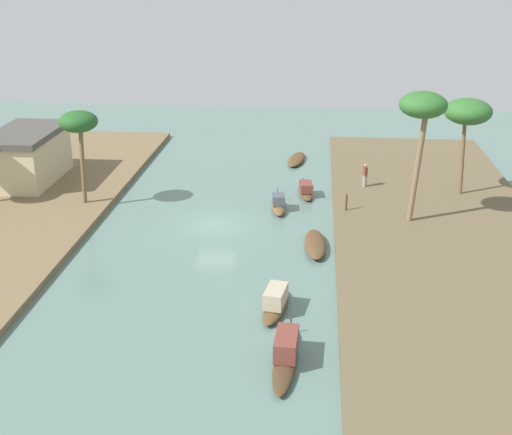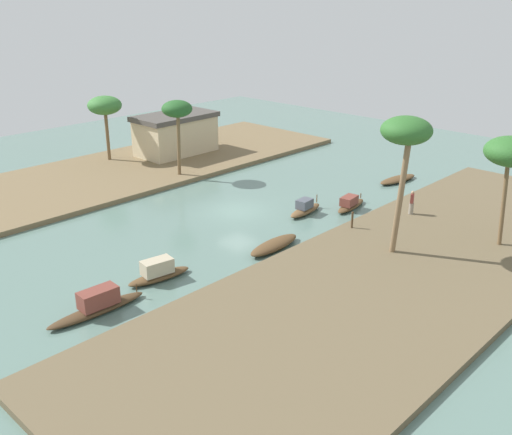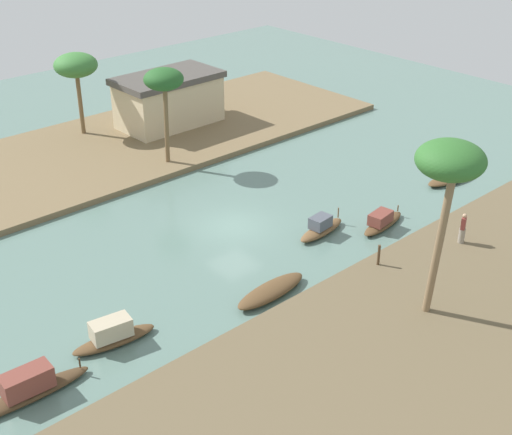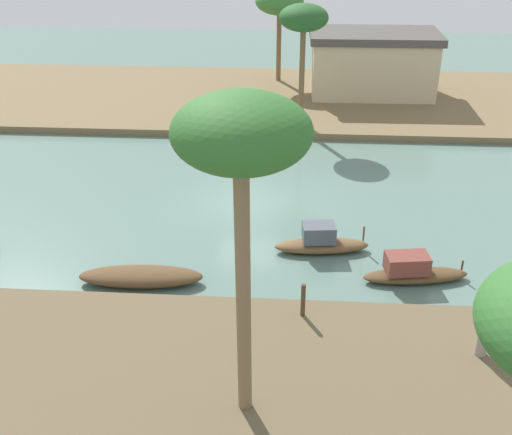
# 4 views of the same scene
# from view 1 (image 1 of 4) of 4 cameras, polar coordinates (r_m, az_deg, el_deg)

# --- Properties ---
(river_water) EXTENTS (70.35, 70.35, 0.00)m
(river_water) POSITION_cam_1_polar(r_m,az_deg,el_deg) (41.88, -3.57, -0.60)
(river_water) COLOR slate
(river_water) RESTS_ON ground
(riverbank_left) EXTENTS (42.39, 12.92, 0.37)m
(riverbank_left) POSITION_cam_1_polar(r_m,az_deg,el_deg) (42.07, 15.61, -1.02)
(riverbank_left) COLOR brown
(riverbank_left) RESTS_ON ground
(riverbank_right) EXTENTS (42.39, 12.92, 0.37)m
(riverbank_right) POSITION_cam_1_polar(r_m,az_deg,el_deg) (46.01, -21.05, 0.27)
(riverbank_right) COLOR brown
(riverbank_right) RESTS_ON ground
(sampan_with_red_awning) EXTENTS (3.80, 1.55, 1.23)m
(sampan_with_red_awning) POSITION_cam_1_polar(r_m,az_deg,el_deg) (31.74, 1.73, -7.31)
(sampan_with_red_awning) COLOR brown
(sampan_with_red_awning) RESTS_ON river_water
(sampan_foreground) EXTENTS (4.25, 1.46, 0.54)m
(sampan_foreground) POSITION_cam_1_polar(r_m,az_deg,el_deg) (38.48, 5.15, -2.30)
(sampan_foreground) COLOR brown
(sampan_foreground) RESTS_ON river_water
(sampan_with_tall_canopy) EXTENTS (4.29, 1.77, 0.41)m
(sampan_with_tall_canopy) POSITION_cam_1_polar(r_m,az_deg,el_deg) (54.77, 3.53, 5.06)
(sampan_with_tall_canopy) COLOR brown
(sampan_with_tall_canopy) RESTS_ON river_water
(sampan_near_left_bank) EXTENTS (3.70, 1.43, 1.02)m
(sampan_near_left_bank) POSITION_cam_1_polar(r_m,az_deg,el_deg) (46.94, 4.32, 2.38)
(sampan_near_left_bank) COLOR brown
(sampan_near_left_bank) RESTS_ON river_water
(sampan_downstream_large) EXTENTS (3.53, 1.31, 1.10)m
(sampan_downstream_large) POSITION_cam_1_polar(r_m,az_deg,el_deg) (44.13, 1.96, 1.17)
(sampan_downstream_large) COLOR brown
(sampan_downstream_large) RESTS_ON river_water
(sampan_upstream_small) EXTENTS (5.27, 1.21, 1.28)m
(sampan_upstream_small) POSITION_cam_1_polar(r_m,az_deg,el_deg) (28.08, 2.62, -11.58)
(sampan_upstream_small) COLOR #47331E
(sampan_upstream_small) RESTS_ON river_water
(person_on_near_bank) EXTENTS (0.43, 0.43, 1.69)m
(person_on_near_bank) POSITION_cam_1_polar(r_m,az_deg,el_deg) (48.02, 9.42, 3.53)
(person_on_near_bank) COLOR gray
(person_on_near_bank) RESTS_ON riverbank_left
(mooring_post) EXTENTS (0.14, 0.14, 1.10)m
(mooring_post) POSITION_cam_1_polar(r_m,az_deg,el_deg) (43.32, 7.84, 1.32)
(mooring_post) COLOR #4C3823
(mooring_post) RESTS_ON riverbank_left
(palm_tree_left_near) EXTENTS (2.85, 2.85, 8.14)m
(palm_tree_left_near) POSITION_cam_1_polar(r_m,az_deg,el_deg) (40.54, 14.26, 9.13)
(palm_tree_left_near) COLOR #7F6647
(palm_tree_left_near) RESTS_ON riverbank_left
(palm_tree_left_far) EXTENTS (3.17, 3.17, 6.70)m
(palm_tree_left_far) POSITION_cam_1_polar(r_m,az_deg,el_deg) (46.78, 17.90, 8.67)
(palm_tree_left_far) COLOR brown
(palm_tree_left_far) RESTS_ON riverbank_left
(palm_tree_right_short) EXTENTS (2.51, 2.51, 6.27)m
(palm_tree_right_short) POSITION_cam_1_polar(r_m,az_deg,el_deg) (44.38, -15.14, 7.86)
(palm_tree_right_short) COLOR brown
(palm_tree_right_short) RESTS_ON riverbank_right
(riverside_building) EXTENTS (7.73, 4.42, 3.74)m
(riverside_building) POSITION_cam_1_polar(r_m,az_deg,el_deg) (51.24, -19.23, 5.10)
(riverside_building) COLOR beige
(riverside_building) RESTS_ON riverbank_right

